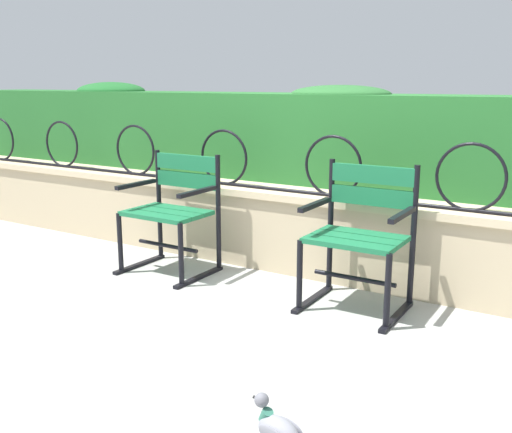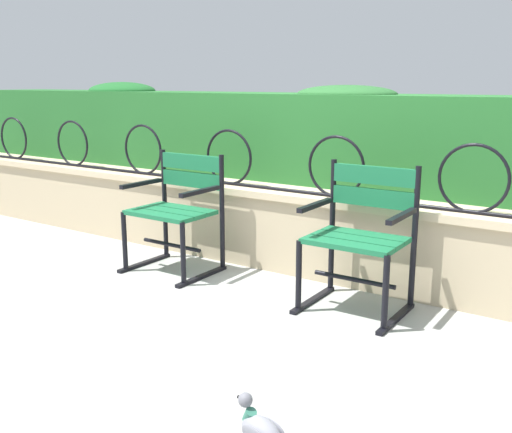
{
  "view_description": "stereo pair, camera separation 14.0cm",
  "coord_description": "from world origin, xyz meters",
  "views": [
    {
      "loc": [
        1.86,
        -2.87,
        1.35
      ],
      "look_at": [
        0.0,
        0.11,
        0.55
      ],
      "focal_mm": 41.74,
      "sensor_mm": 36.0,
      "label": 1
    },
    {
      "loc": [
        1.98,
        -2.79,
        1.35
      ],
      "look_at": [
        0.0,
        0.11,
        0.55
      ],
      "focal_mm": 41.74,
      "sensor_mm": 36.0,
      "label": 2
    }
  ],
  "objects": [
    {
      "name": "pigeon_near_chairs",
      "position": [
        0.91,
        -1.19,
        0.11
      ],
      "size": [
        0.29,
        0.14,
        0.22
      ],
      "color": "gray",
      "rests_on": "ground"
    },
    {
      "name": "hedge_row",
      "position": [
        0.01,
        1.33,
        0.94
      ],
      "size": [
        8.19,
        0.63,
        0.76
      ],
      "color": "#236028",
      "rests_on": "stone_wall"
    },
    {
      "name": "park_chair_left",
      "position": [
        -0.85,
        0.36,
        0.46
      ],
      "size": [
        0.6,
        0.52,
        0.85
      ],
      "color": "#19663D",
      "rests_on": "ground"
    },
    {
      "name": "ground_plane",
      "position": [
        0.0,
        0.0,
        0.0
      ],
      "size": [
        60.0,
        60.0,
        0.0
      ],
      "primitive_type": "plane",
      "color": "#9E9E99"
    },
    {
      "name": "park_chair_right",
      "position": [
        0.57,
        0.4,
        0.46
      ],
      "size": [
        0.59,
        0.53,
        0.87
      ],
      "color": "#19663D",
      "rests_on": "ground"
    },
    {
      "name": "iron_arch_fence",
      "position": [
        -0.21,
        0.77,
        0.77
      ],
      "size": [
        7.8,
        0.02,
        0.42
      ],
      "color": "black",
      "rests_on": "stone_wall"
    },
    {
      "name": "stone_wall",
      "position": [
        0.0,
        0.84,
        0.3
      ],
      "size": [
        8.36,
        0.41,
        0.58
      ],
      "color": "tan",
      "rests_on": "ground"
    }
  ]
}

